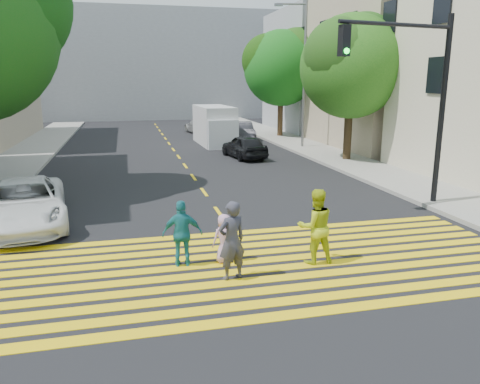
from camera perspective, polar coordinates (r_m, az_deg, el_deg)
name	(u,v)px	position (r m, az deg, el deg)	size (l,w,h in m)	color
ground	(273,288)	(10.14, 4.09, -11.60)	(120.00, 120.00, 0.00)	black
sidewalk_left	(33,151)	(31.54, -23.92, 4.62)	(3.00, 40.00, 0.15)	gray
sidewalk_right	(337,158)	(26.65, 11.78, 4.07)	(3.00, 60.00, 0.15)	gray
crosswalk	(257,265)	(11.26, 2.10, -8.92)	(13.40, 5.30, 0.01)	yellow
lane_line	(171,146)	(31.66, -8.40, 5.53)	(0.12, 34.40, 0.01)	yellow
building_right_tan	(407,69)	(33.00, 19.70, 13.93)	(10.00, 10.00, 10.00)	tan
building_right_grey	(334,72)	(42.66, 11.43, 14.15)	(10.00, 10.00, 10.00)	gray
backdrop_block	(148,65)	(56.84, -11.16, 14.93)	(30.00, 8.00, 12.00)	gray
tree_right_near	(352,61)	(25.84, 13.52, 15.27)	(6.77, 6.67, 7.79)	black
tree_right_far	(282,64)	(36.30, 5.18, 15.27)	(7.51, 7.28, 8.11)	#3B2115
pedestrian_man	(232,241)	(10.24, -1.01, -5.94)	(0.65, 0.43, 1.78)	#34343F
pedestrian_woman	(315,226)	(11.28, 9.19, -4.16)	(0.89, 0.69, 1.82)	#B2C317
pedestrian_child	(224,238)	(11.28, -1.93, -5.66)	(0.58, 0.38, 1.19)	#CD98BB
pedestrian_extra	(182,234)	(11.05, -7.03, -5.07)	(0.93, 0.39, 1.60)	teal
white_sedan	(24,203)	(15.41, -24.82, -1.28)	(2.33, 5.05, 1.40)	white
dark_car_near	(244,146)	(26.52, 0.50, 5.58)	(1.55, 3.86, 1.32)	black
silver_car	(200,126)	(39.28, -4.91, 8.04)	(1.73, 4.26, 1.24)	#BABABA
dark_car_parked	(242,132)	(34.11, 0.22, 7.39)	(1.45, 4.16, 1.37)	#25252C
white_van	(215,127)	(32.17, -3.06, 7.97)	(2.22, 5.53, 2.58)	silver
traffic_signal	(417,85)	(16.52, 20.74, 12.07)	(4.33, 0.96, 6.39)	black
street_lamp	(302,66)	(30.29, 7.52, 14.97)	(2.02, 0.64, 8.98)	slate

